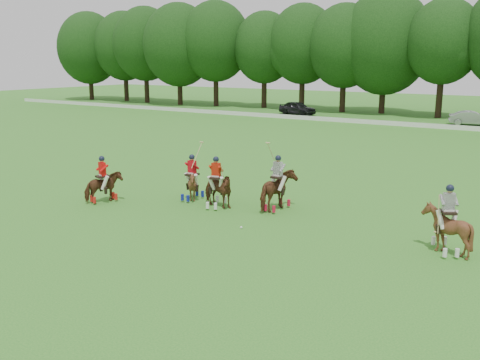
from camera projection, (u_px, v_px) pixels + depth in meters
The scene contains 11 objects.
ground at pixel (134, 229), 20.36m from camera, with size 180.00×180.00×0.00m, color #287521.
tree_line at pixel (447, 42), 57.69m from camera, with size 117.98×14.32×14.75m.
boundary_rail at pixel (413, 125), 51.38m from camera, with size 120.00×0.10×0.44m, color white.
car_left at pixel (297, 108), 62.80m from camera, with size 1.85×4.60×1.57m, color black.
car_mid at pixel (472, 118), 52.59m from camera, with size 1.48×4.24×1.40m, color #9A9A9F.
polo_red_a at pixel (103, 186), 24.07m from camera, with size 1.30×1.81×2.13m.
polo_red_b at pixel (216, 189), 23.24m from camera, with size 1.80×1.64×2.26m.
polo_red_c at pixel (192, 184), 24.44m from camera, with size 1.19×1.33×2.67m.
polo_stripe_a at pixel (278, 190), 22.80m from camera, with size 1.25×2.03×2.93m.
polo_stripe_b at pixel (446, 229), 17.72m from camera, with size 1.90×1.95×2.34m.
polo_ball at pixel (241, 227), 20.46m from camera, with size 0.09×0.09×0.09m, color white.
Camera 1 is at (14.00, -14.09, 6.32)m, focal length 40.00 mm.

